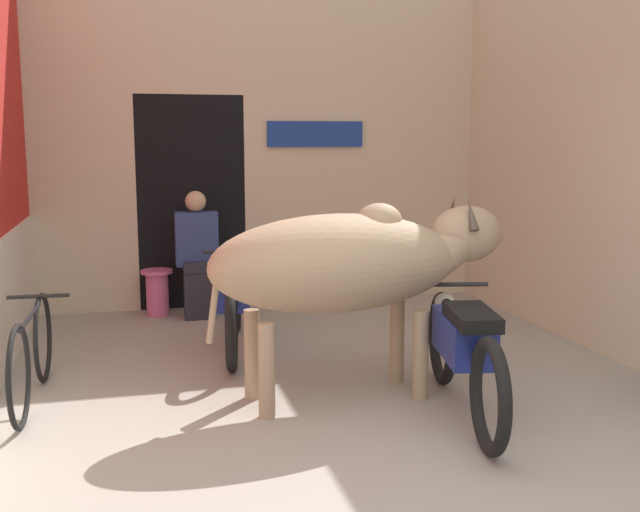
# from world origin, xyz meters

# --- Properties ---
(ground_plane) EXTENTS (30.00, 30.00, 0.00)m
(ground_plane) POSITION_xyz_m (0.00, 0.00, 0.00)
(ground_plane) COLOR #9E9389
(wall_back_with_doorway) EXTENTS (4.85, 0.93, 3.75)m
(wall_back_with_doorway) POSITION_xyz_m (-0.29, 4.94, 1.61)
(wall_back_with_doorway) COLOR beige
(wall_back_with_doorway) RESTS_ON ground_plane
(wall_right_with_door) EXTENTS (0.22, 4.68, 3.75)m
(wall_right_with_door) POSITION_xyz_m (2.51, 2.29, 1.85)
(wall_right_with_door) COLOR beige
(wall_right_with_door) RESTS_ON ground_plane
(cow) EXTENTS (2.23, 0.87, 1.41)m
(cow) POSITION_xyz_m (0.05, 1.51, 0.98)
(cow) COLOR tan
(cow) RESTS_ON ground_plane
(motorcycle_near) EXTENTS (0.61, 1.95, 0.80)m
(motorcycle_near) POSITION_xyz_m (0.68, 1.01, 0.46)
(motorcycle_near) COLOR black
(motorcycle_near) RESTS_ON ground_plane
(motorcycle_far) EXTENTS (0.58, 1.95, 0.80)m
(motorcycle_far) POSITION_xyz_m (-0.58, 2.93, 0.46)
(motorcycle_far) COLOR black
(motorcycle_far) RESTS_ON ground_plane
(bicycle) EXTENTS (0.44, 1.64, 0.69)m
(bicycle) POSITION_xyz_m (-2.12, 1.95, 0.35)
(bicycle) COLOR black
(bicycle) RESTS_ON ground_plane
(shopkeeper_seated) EXTENTS (0.43, 0.34, 1.30)m
(shopkeeper_seated) POSITION_xyz_m (-0.78, 4.24, 0.69)
(shopkeeper_seated) COLOR #282833
(shopkeeper_seated) RESTS_ON ground_plane
(plastic_stool) EXTENTS (0.33, 0.33, 0.48)m
(plastic_stool) POSITION_xyz_m (-1.19, 4.40, 0.26)
(plastic_stool) COLOR #DB6093
(plastic_stool) RESTS_ON ground_plane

